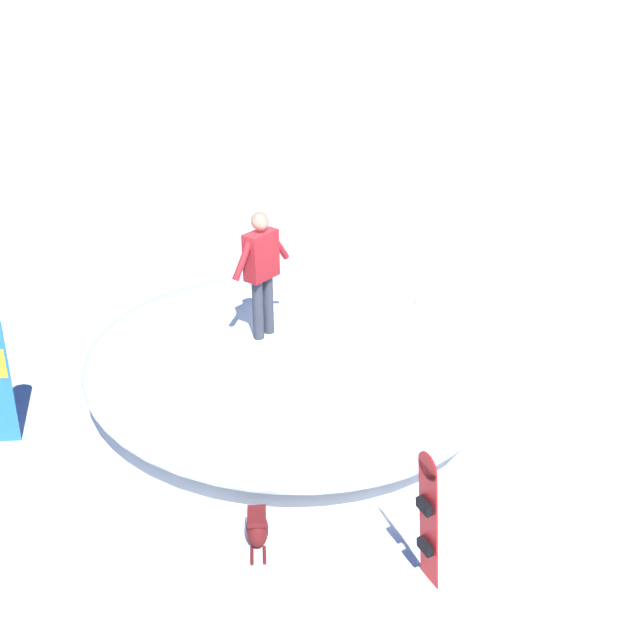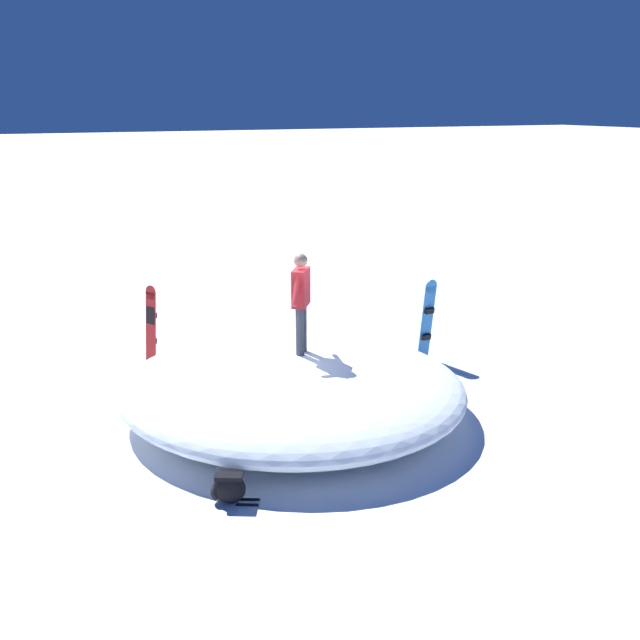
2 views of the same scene
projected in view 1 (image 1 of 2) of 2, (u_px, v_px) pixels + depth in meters
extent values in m
plane|color=white|center=(312.00, 396.00, 10.36)|extent=(240.00, 240.00, 0.00)
ellipsoid|color=white|center=(285.00, 361.00, 10.22)|extent=(7.77, 7.66, 1.01)
cylinder|color=#333842|center=(268.00, 304.00, 9.72)|extent=(0.14, 0.14, 0.83)
cylinder|color=#333842|center=(258.00, 309.00, 9.58)|extent=(0.14, 0.14, 0.83)
cube|color=maroon|center=(261.00, 255.00, 9.32)|extent=(0.45, 0.50, 0.62)
sphere|color=tan|center=(260.00, 221.00, 9.11)|extent=(0.23, 0.23, 0.23)
cylinder|color=maroon|center=(278.00, 244.00, 9.52)|extent=(0.30, 0.37, 0.51)
cylinder|color=maroon|center=(243.00, 259.00, 9.07)|extent=(0.30, 0.37, 0.51)
cube|color=#2672BF|center=(0.00, 384.00, 9.13)|extent=(0.29, 0.21, 1.59)
cube|color=black|center=(5.00, 403.00, 9.28)|extent=(0.20, 0.10, 0.12)
cube|color=red|center=(429.00, 525.00, 7.02)|extent=(0.27, 0.32, 1.45)
cylinder|color=red|center=(428.00, 466.00, 6.66)|extent=(0.18, 0.27, 0.29)
cube|color=black|center=(429.00, 504.00, 6.90)|extent=(0.15, 0.23, 0.35)
cube|color=black|center=(424.00, 506.00, 6.87)|extent=(0.16, 0.20, 0.12)
cube|color=black|center=(425.00, 547.00, 7.13)|extent=(0.16, 0.20, 0.12)
ellipsoid|color=black|center=(403.00, 313.00, 12.18)|extent=(0.48, 0.39, 0.43)
ellipsoid|color=black|center=(413.00, 319.00, 12.13)|extent=(0.18, 0.20, 0.21)
cube|color=black|center=(403.00, 303.00, 12.10)|extent=(0.41, 0.33, 0.06)
cylinder|color=black|center=(390.00, 319.00, 12.42)|extent=(0.28, 0.17, 0.04)
cylinder|color=black|center=(387.00, 322.00, 12.33)|extent=(0.28, 0.17, 0.04)
ellipsoid|color=maroon|center=(257.00, 529.00, 7.71)|extent=(0.27, 0.37, 0.41)
ellipsoid|color=maroon|center=(257.00, 523.00, 7.88)|extent=(0.19, 0.12, 0.20)
cube|color=maroon|center=(257.00, 516.00, 7.64)|extent=(0.23, 0.31, 0.06)
cylinder|color=maroon|center=(252.00, 556.00, 7.63)|extent=(0.07, 0.24, 0.04)
cylinder|color=maroon|center=(265.00, 555.00, 7.64)|extent=(0.07, 0.24, 0.04)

